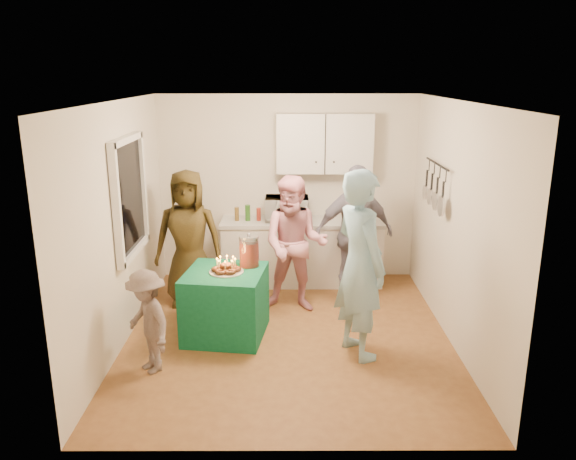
{
  "coord_description": "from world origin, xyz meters",
  "views": [
    {
      "loc": [
        -0.02,
        -5.79,
        2.88
      ],
      "look_at": [
        0.0,
        0.35,
        1.15
      ],
      "focal_mm": 35.0,
      "sensor_mm": 36.0,
      "label": 1
    }
  ],
  "objects_px": {
    "man_birthday": "(360,265)",
    "counter": "(302,253)",
    "woman_back_center": "(295,245)",
    "woman_back_right": "(354,234)",
    "child_near_left": "(148,322)",
    "microwave": "(287,209)",
    "party_table": "(226,304)",
    "woman_back_left": "(189,238)",
    "punch_jar": "(249,252)"
  },
  "relations": [
    {
      "from": "woman_back_center",
      "to": "woman_back_right",
      "type": "relative_size",
      "value": 0.96
    },
    {
      "from": "man_birthday",
      "to": "woman_back_right",
      "type": "height_order",
      "value": "man_birthday"
    },
    {
      "from": "woman_back_left",
      "to": "woman_back_center",
      "type": "relative_size",
      "value": 1.02
    },
    {
      "from": "counter",
      "to": "child_near_left",
      "type": "height_order",
      "value": "child_near_left"
    },
    {
      "from": "microwave",
      "to": "punch_jar",
      "type": "bearing_deg",
      "value": -105.81
    },
    {
      "from": "woman_back_left",
      "to": "woman_back_center",
      "type": "xyz_separation_m",
      "value": [
        1.33,
        -0.22,
        -0.02
      ]
    },
    {
      "from": "party_table",
      "to": "punch_jar",
      "type": "distance_m",
      "value": 0.64
    },
    {
      "from": "woman_back_right",
      "to": "man_birthday",
      "type": "bearing_deg",
      "value": -107.17
    },
    {
      "from": "microwave",
      "to": "child_near_left",
      "type": "distance_m",
      "value": 2.86
    },
    {
      "from": "man_birthday",
      "to": "woman_back_center",
      "type": "bearing_deg",
      "value": 4.04
    },
    {
      "from": "microwave",
      "to": "party_table",
      "type": "bearing_deg",
      "value": -112.2
    },
    {
      "from": "punch_jar",
      "to": "woman_back_left",
      "type": "xyz_separation_m",
      "value": [
        -0.81,
        0.75,
        -0.06
      ]
    },
    {
      "from": "woman_back_left",
      "to": "woman_back_center",
      "type": "distance_m",
      "value": 1.35
    },
    {
      "from": "punch_jar",
      "to": "woman_back_right",
      "type": "bearing_deg",
      "value": 34.25
    },
    {
      "from": "counter",
      "to": "man_birthday",
      "type": "relative_size",
      "value": 1.11
    },
    {
      "from": "microwave",
      "to": "child_near_left",
      "type": "relative_size",
      "value": 0.56
    },
    {
      "from": "party_table",
      "to": "child_near_left",
      "type": "bearing_deg",
      "value": -130.48
    },
    {
      "from": "man_birthday",
      "to": "woman_back_center",
      "type": "distance_m",
      "value": 1.32
    },
    {
      "from": "microwave",
      "to": "punch_jar",
      "type": "xyz_separation_m",
      "value": [
        -0.43,
        -1.47,
        -0.14
      ]
    },
    {
      "from": "child_near_left",
      "to": "woman_back_right",
      "type": "bearing_deg",
      "value": 90.07
    },
    {
      "from": "man_birthday",
      "to": "woman_back_center",
      "type": "relative_size",
      "value": 1.17
    },
    {
      "from": "party_table",
      "to": "man_birthday",
      "type": "bearing_deg",
      "value": -16.57
    },
    {
      "from": "counter",
      "to": "child_near_left",
      "type": "bearing_deg",
      "value": -122.77
    },
    {
      "from": "microwave",
      "to": "woman_back_center",
      "type": "xyz_separation_m",
      "value": [
        0.1,
        -0.94,
        -0.22
      ]
    },
    {
      "from": "man_birthday",
      "to": "child_near_left",
      "type": "xyz_separation_m",
      "value": [
        -2.11,
        -0.36,
        -0.46
      ]
    },
    {
      "from": "party_table",
      "to": "woman_back_right",
      "type": "xyz_separation_m",
      "value": [
        1.55,
        1.06,
        0.51
      ]
    },
    {
      "from": "woman_back_center",
      "to": "woman_back_left",
      "type": "bearing_deg",
      "value": 179.72
    },
    {
      "from": "punch_jar",
      "to": "woman_back_left",
      "type": "bearing_deg",
      "value": 137.23
    },
    {
      "from": "woman_back_left",
      "to": "counter",
      "type": "bearing_deg",
      "value": 27.15
    },
    {
      "from": "woman_back_right",
      "to": "punch_jar",
      "type": "bearing_deg",
      "value": -158.59
    },
    {
      "from": "microwave",
      "to": "woman_back_left",
      "type": "height_order",
      "value": "woman_back_left"
    },
    {
      "from": "woman_back_center",
      "to": "microwave",
      "type": "bearing_deg",
      "value": 105.05
    },
    {
      "from": "punch_jar",
      "to": "woman_back_center",
      "type": "relative_size",
      "value": 0.2
    },
    {
      "from": "man_birthday",
      "to": "woman_back_left",
      "type": "xyz_separation_m",
      "value": [
        -1.98,
        1.37,
        -0.12
      ]
    },
    {
      "from": "counter",
      "to": "party_table",
      "type": "height_order",
      "value": "counter"
    },
    {
      "from": "microwave",
      "to": "party_table",
      "type": "distance_m",
      "value": 1.93
    },
    {
      "from": "microwave",
      "to": "woman_back_left",
      "type": "distance_m",
      "value": 1.45
    },
    {
      "from": "microwave",
      "to": "party_table",
      "type": "relative_size",
      "value": 0.69
    },
    {
      "from": "party_table",
      "to": "woman_back_left",
      "type": "xyz_separation_m",
      "value": [
        -0.55,
        0.94,
        0.49
      ]
    },
    {
      "from": "punch_jar",
      "to": "woman_back_right",
      "type": "distance_m",
      "value": 1.56
    },
    {
      "from": "man_birthday",
      "to": "punch_jar",
      "type": "bearing_deg",
      "value": 36.8
    },
    {
      "from": "man_birthday",
      "to": "counter",
      "type": "bearing_deg",
      "value": -11.16
    },
    {
      "from": "man_birthday",
      "to": "woman_back_center",
      "type": "height_order",
      "value": "man_birthday"
    },
    {
      "from": "woman_back_left",
      "to": "man_birthday",
      "type": "bearing_deg",
      "value": -33.89
    },
    {
      "from": "punch_jar",
      "to": "counter",
      "type": "bearing_deg",
      "value": 66.51
    },
    {
      "from": "microwave",
      "to": "woman_back_right",
      "type": "distance_m",
      "value": 1.06
    },
    {
      "from": "punch_jar",
      "to": "man_birthday",
      "type": "relative_size",
      "value": 0.17
    },
    {
      "from": "counter",
      "to": "party_table",
      "type": "bearing_deg",
      "value": -118.53
    },
    {
      "from": "party_table",
      "to": "woman_back_center",
      "type": "xyz_separation_m",
      "value": [
        0.79,
        0.72,
        0.47
      ]
    },
    {
      "from": "man_birthday",
      "to": "child_near_left",
      "type": "height_order",
      "value": "man_birthday"
    }
  ]
}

